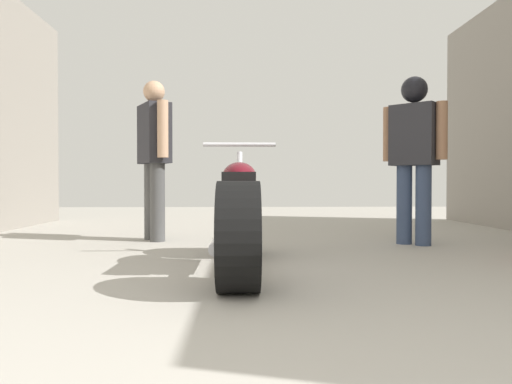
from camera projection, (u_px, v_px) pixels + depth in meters
The scene contains 4 objects.
ground_plane at pixel (268, 252), 4.30m from camera, with size 16.84×16.84×0.00m, color #A8A399.
motorcycle_maroon_cruiser at pixel (239, 215), 3.40m from camera, with size 0.61×2.07×0.97m.
mechanic_in_blue at pixel (154, 150), 5.20m from camera, with size 0.44×0.67×1.73m.
mechanic_with_helmet at pixel (414, 144), 4.83m from camera, with size 0.56×0.53×1.70m.
Camera 1 is at (-0.25, -0.78, 0.62)m, focal length 33.61 mm.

